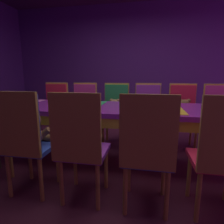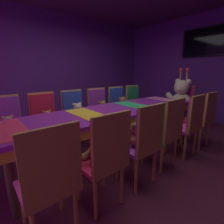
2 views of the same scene
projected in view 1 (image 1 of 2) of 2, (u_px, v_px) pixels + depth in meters
name	position (u px, v px, depth m)	size (l,w,h in m)	color
ground_plane	(125.00, 164.00, 2.39)	(7.90, 7.90, 0.00)	#591E33
wall_right	(138.00, 63.00, 4.62)	(0.12, 6.40, 2.80)	#59267F
banquet_table	(126.00, 114.00, 2.26)	(0.90, 3.36, 0.75)	purple
teddy_left_1	(218.00, 145.00, 1.48)	(0.22, 0.28, 0.26)	olive
chair_left_2	(147.00, 144.00, 1.42)	(0.42, 0.41, 0.98)	#2D47B2
teddy_left_2	(147.00, 139.00, 1.56)	(0.26, 0.33, 0.31)	beige
chair_left_3	(79.00, 139.00, 1.53)	(0.42, 0.41, 0.98)	purple
teddy_left_3	(85.00, 135.00, 1.67)	(0.24, 0.31, 0.29)	brown
chair_left_4	(23.00, 135.00, 1.64)	(0.42, 0.41, 0.98)	#2D47B2
teddy_left_4	(33.00, 130.00, 1.78)	(0.27, 0.34, 0.32)	brown
chair_right_0	(218.00, 110.00, 2.85)	(0.42, 0.41, 0.98)	#CC338C
chair_right_1	(182.00, 109.00, 2.93)	(0.42, 0.41, 0.98)	red
teddy_right_1	(184.00, 111.00, 2.80)	(0.25, 0.33, 0.31)	brown
chair_right_2	(148.00, 108.00, 3.03)	(0.42, 0.41, 0.98)	purple
teddy_right_2	(147.00, 110.00, 2.89)	(0.24, 0.31, 0.29)	brown
chair_right_3	(116.00, 107.00, 3.10)	(0.42, 0.41, 0.98)	#268C4C
teddy_right_3	(114.00, 109.00, 2.96)	(0.24, 0.31, 0.29)	#9E7247
chair_right_4	(84.00, 106.00, 3.22)	(0.42, 0.41, 0.98)	#CC338C
chair_right_5	(56.00, 105.00, 3.31)	(0.42, 0.41, 0.98)	red
teddy_right_5	(52.00, 107.00, 3.18)	(0.25, 0.32, 0.30)	olive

